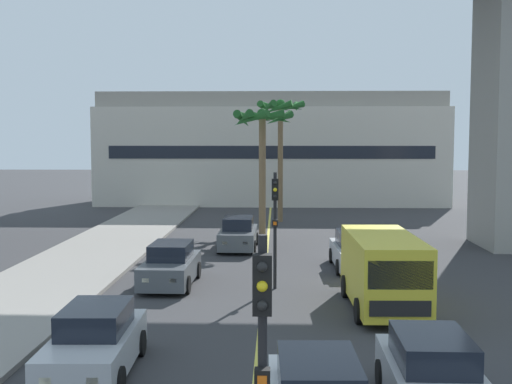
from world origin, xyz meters
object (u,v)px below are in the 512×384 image
object	(u,v)px
car_queue_fourth	(355,252)
traffic_light_median_near	(262,352)
car_queue_second	(433,379)
traffic_light_median_far	(275,214)
delivery_van	(383,270)
car_queue_third	(171,266)
palm_tree_near_median	(280,120)
palm_tree_mid_median	(262,129)
car_queue_fifth	(238,234)
car_queue_front	(95,343)

from	to	relation	value
car_queue_fourth	traffic_light_median_near	distance (m)	19.00
car_queue_second	car_queue_fourth	xyz separation A→B (m)	(0.19, 14.16, 0.00)
traffic_light_median_near	car_queue_fourth	bearing A→B (deg)	79.52
car_queue_fourth	traffic_light_median_far	bearing A→B (deg)	-131.45
delivery_van	car_queue_third	bearing A→B (deg)	156.21
car_queue_second	traffic_light_median_near	size ratio (longest dim) A/B	0.98
car_queue_third	traffic_light_median_near	xyz separation A→B (m)	(3.73, -15.35, 1.99)
car_queue_fourth	palm_tree_near_median	size ratio (longest dim) A/B	0.52
traffic_light_median_near	palm_tree_mid_median	world-z (taller)	palm_tree_mid_median
car_queue_fifth	car_queue_fourth	bearing A→B (deg)	-41.85
car_queue_front	traffic_light_median_far	bearing A→B (deg)	64.12
car_queue_second	delivery_van	world-z (taller)	delivery_van
car_queue_second	delivery_van	distance (m)	7.76
car_queue_second	car_queue_fifth	bearing A→B (deg)	104.74
palm_tree_near_median	car_queue_second	bearing A→B (deg)	-84.45
car_queue_fourth	palm_tree_mid_median	size ratio (longest dim) A/B	0.59
car_queue_third	traffic_light_median_near	world-z (taller)	traffic_light_median_near
palm_tree_mid_median	car_queue_third	bearing A→B (deg)	-104.26
delivery_van	traffic_light_median_near	world-z (taller)	traffic_light_median_near
car_queue_fourth	delivery_van	bearing A→B (deg)	-89.16
traffic_light_median_near	car_queue_third	bearing A→B (deg)	103.64
car_queue_front	palm_tree_mid_median	distance (m)	22.13
car_queue_third	traffic_light_median_far	distance (m)	4.37
car_queue_fourth	palm_tree_mid_median	world-z (taller)	palm_tree_mid_median
car_queue_front	car_queue_third	bearing A→B (deg)	88.35
car_queue_second	traffic_light_median_far	bearing A→B (deg)	106.69
car_queue_fourth	car_queue_fifth	size ratio (longest dim) A/B	1.00
car_queue_third	car_queue_fourth	distance (m)	7.86
car_queue_front	traffic_light_median_far	world-z (taller)	traffic_light_median_far
traffic_light_median_near	traffic_light_median_far	xyz separation A→B (m)	(0.12, 14.83, 0.00)
car_queue_front	delivery_van	xyz separation A→B (m)	(7.52, 5.79, 0.57)
car_queue_fourth	car_queue_second	bearing A→B (deg)	-90.78
car_queue_fifth	car_queue_third	bearing A→B (deg)	-104.58
car_queue_second	palm_tree_mid_median	xyz separation A→B (m)	(-3.86, 23.19, 5.18)
car_queue_fifth	delivery_van	size ratio (longest dim) A/B	0.78
car_queue_front	palm_tree_near_median	xyz separation A→B (m)	(4.39, 27.26, 5.87)
car_queue_fourth	traffic_light_median_far	world-z (taller)	traffic_light_median_far
car_queue_fifth	palm_tree_near_median	size ratio (longest dim) A/B	0.52
car_queue_second	traffic_light_median_far	distance (m)	11.05
car_queue_third	palm_tree_near_median	world-z (taller)	palm_tree_near_median
delivery_van	traffic_light_median_near	size ratio (longest dim) A/B	1.26
traffic_light_median_near	palm_tree_near_median	world-z (taller)	palm_tree_near_median
car_queue_fifth	traffic_light_median_far	xyz separation A→B (m)	(1.82, -8.35, 1.99)
car_queue_third	traffic_light_median_far	xyz separation A→B (m)	(3.85, -0.52, 1.99)
traffic_light_median_far	palm_tree_near_median	distance (m)	19.19
car_queue_second	car_queue_fourth	bearing A→B (deg)	89.22
traffic_light_median_near	palm_tree_mid_median	distance (m)	27.80
car_queue_fourth	traffic_light_median_far	xyz separation A→B (m)	(-3.31, -3.75, 1.99)
car_queue_front	traffic_light_median_near	size ratio (longest dim) A/B	0.99
car_queue_second	traffic_light_median_far	xyz separation A→B (m)	(-3.12, 10.41, 1.99)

